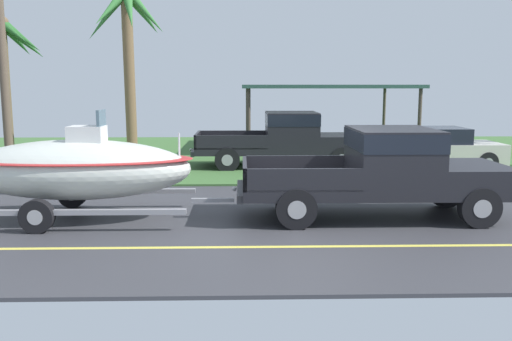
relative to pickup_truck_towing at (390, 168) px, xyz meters
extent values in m
cube|color=#38383D|center=(-1.81, -0.33, -1.07)|extent=(36.00, 8.00, 0.06)
cube|color=#3D6633|center=(-1.81, 10.67, -1.05)|extent=(36.00, 14.00, 0.11)
cube|color=#DBCC4C|center=(-1.81, -2.13, -1.04)|extent=(34.20, 0.12, 0.01)
cube|color=black|center=(-0.35, 0.00, -0.41)|extent=(5.46, 2.04, 0.22)
cube|color=black|center=(1.62, 0.00, -0.11)|extent=(1.53, 2.04, 0.38)
cube|color=black|center=(0.03, 0.00, 0.27)|extent=(1.64, 2.04, 1.13)
cube|color=black|center=(0.03, 0.00, 0.60)|extent=(1.66, 2.06, 0.38)
cube|color=black|center=(-1.93, 0.00, -0.28)|extent=(2.29, 2.04, 0.04)
cube|color=black|center=(-1.93, 0.98, -0.08)|extent=(2.29, 0.08, 0.45)
cube|color=black|center=(-1.93, -0.98, -0.08)|extent=(2.29, 0.08, 0.45)
cube|color=black|center=(-3.04, 0.00, -0.08)|extent=(0.08, 2.04, 0.45)
cube|color=#333338|center=(-3.14, 0.00, -0.47)|extent=(0.12, 1.84, 0.16)
sphere|color=#B2B2B7|center=(-3.26, 0.00, -0.42)|extent=(0.10, 0.10, 0.10)
cylinder|color=black|center=(1.54, 0.91, -0.64)|extent=(0.80, 0.28, 0.80)
cylinder|color=#9E9EA3|center=(1.54, 0.91, -0.64)|extent=(0.36, 0.29, 0.36)
cylinder|color=black|center=(1.54, -0.91, -0.64)|extent=(0.80, 0.28, 0.80)
cylinder|color=#9E9EA3|center=(1.54, -0.91, -0.64)|extent=(0.36, 0.29, 0.36)
cylinder|color=black|center=(-2.05, 0.91, -0.64)|extent=(0.80, 0.28, 0.80)
cylinder|color=#9E9EA3|center=(-2.05, 0.91, -0.64)|extent=(0.36, 0.29, 0.36)
cylinder|color=black|center=(-2.05, -0.91, -0.64)|extent=(0.80, 0.28, 0.80)
cylinder|color=#9E9EA3|center=(-2.05, -0.91, -0.64)|extent=(0.36, 0.29, 0.36)
cube|color=gray|center=(-3.71, 0.00, -0.66)|extent=(0.90, 0.10, 0.08)
cube|color=gray|center=(-6.49, 1.03, -0.66)|extent=(4.67, 0.12, 0.10)
cube|color=gray|center=(-6.49, -1.03, -0.66)|extent=(4.67, 0.12, 0.10)
cylinder|color=black|center=(-6.96, 1.09, -0.72)|extent=(0.64, 0.22, 0.64)
cylinder|color=#9E9EA3|center=(-6.96, 1.09, -0.72)|extent=(0.29, 0.23, 0.29)
cylinder|color=black|center=(-6.96, -1.09, -0.72)|extent=(0.64, 0.22, 0.64)
cylinder|color=#9E9EA3|center=(-6.96, -1.09, -0.72)|extent=(0.29, 0.23, 0.29)
ellipsoid|color=silver|center=(-6.49, 0.00, 0.00)|extent=(4.68, 2.00, 1.23)
ellipsoid|color=#B22626|center=(-6.49, 0.00, 0.22)|extent=(4.78, 2.04, 0.12)
cube|color=silver|center=(-6.26, 0.00, 0.57)|extent=(0.70, 0.60, 0.65)
cube|color=slate|center=(-5.96, 0.00, 1.05)|extent=(0.06, 0.56, 0.36)
cylinder|color=silver|center=(-4.39, 0.00, 0.50)|extent=(0.04, 0.04, 0.50)
cube|color=black|center=(-1.83, 7.03, -0.41)|extent=(5.60, 1.93, 0.22)
cube|color=black|center=(0.19, 7.03, -0.11)|extent=(1.57, 1.93, 0.38)
cube|color=black|center=(-1.44, 7.03, 0.27)|extent=(1.68, 1.93, 1.14)
cube|color=black|center=(-1.44, 7.03, 0.60)|extent=(1.70, 1.95, 0.38)
cube|color=black|center=(-3.45, 7.03, -0.28)|extent=(2.35, 1.93, 0.04)
cube|color=black|center=(-3.45, 7.96, -0.08)|extent=(2.35, 0.08, 0.45)
cube|color=black|center=(-3.45, 6.11, -0.08)|extent=(2.35, 0.08, 0.45)
cube|color=black|center=(-4.59, 7.03, -0.08)|extent=(0.08, 1.93, 0.45)
cube|color=#333338|center=(-4.69, 7.03, -0.47)|extent=(0.12, 1.74, 0.16)
sphere|color=#B2B2B7|center=(-4.81, 7.03, -0.42)|extent=(0.10, 0.10, 0.10)
cylinder|color=black|center=(0.11, 7.89, -0.64)|extent=(0.80, 0.28, 0.80)
cylinder|color=#9E9EA3|center=(0.11, 7.89, -0.64)|extent=(0.36, 0.29, 0.36)
cylinder|color=black|center=(0.11, 6.18, -0.64)|extent=(0.80, 0.28, 0.80)
cylinder|color=#9E9EA3|center=(0.11, 6.18, -0.64)|extent=(0.36, 0.29, 0.36)
cylinder|color=black|center=(-3.57, 7.89, -0.64)|extent=(0.80, 0.28, 0.80)
cylinder|color=#9E9EA3|center=(-3.57, 7.89, -0.64)|extent=(0.36, 0.29, 0.36)
cylinder|color=black|center=(-3.57, 6.18, -0.64)|extent=(0.80, 0.28, 0.80)
cylinder|color=#9E9EA3|center=(-3.57, 6.18, -0.64)|extent=(0.36, 0.29, 0.36)
cube|color=beige|center=(3.25, 6.69, -0.51)|extent=(4.35, 1.83, 0.70)
cube|color=black|center=(3.04, 6.69, 0.09)|extent=(2.44, 1.68, 0.50)
cylinder|color=black|center=(4.73, 7.52, -0.71)|extent=(0.66, 0.22, 0.66)
cylinder|color=#9E9EA3|center=(4.73, 7.52, -0.71)|extent=(0.30, 0.23, 0.30)
cylinder|color=black|center=(4.73, 5.87, -0.71)|extent=(0.66, 0.22, 0.66)
cylinder|color=#9E9EA3|center=(4.73, 5.87, -0.71)|extent=(0.30, 0.23, 0.30)
cylinder|color=black|center=(1.78, 7.52, -0.71)|extent=(0.66, 0.22, 0.66)
cylinder|color=#9E9EA3|center=(1.78, 7.52, -0.71)|extent=(0.30, 0.23, 0.30)
cylinder|color=black|center=(1.78, 5.87, -0.71)|extent=(0.66, 0.22, 0.66)
cylinder|color=#9E9EA3|center=(1.78, 5.87, -0.71)|extent=(0.30, 0.23, 0.30)
cylinder|color=#4C4238|center=(3.72, 14.94, 0.28)|extent=(0.14, 0.14, 2.64)
cylinder|color=#4C4238|center=(3.72, 9.64, 0.28)|extent=(0.14, 0.14, 2.64)
cylinder|color=#4C4238|center=(-2.84, 14.94, 0.28)|extent=(0.14, 0.14, 2.64)
cylinder|color=#4C4238|center=(-2.84, 9.64, 0.28)|extent=(0.14, 0.14, 2.64)
cube|color=#2D5647|center=(0.44, 12.29, 1.67)|extent=(7.06, 5.80, 0.14)
cylinder|color=brown|center=(-6.63, 6.36, 1.78)|extent=(0.34, 0.52, 5.66)
cone|color=#387A38|center=(-6.09, 6.41, 3.98)|extent=(1.36, 0.45, 1.47)
cone|color=#387A38|center=(-6.27, 7.04, 4.03)|extent=(1.21, 1.78, 1.50)
cone|color=#387A38|center=(-6.84, 6.88, 4.06)|extent=(0.82, 1.39, 1.34)
cone|color=#387A38|center=(-7.25, 6.37, 3.87)|extent=(1.47, 0.35, 1.68)
cone|color=#387A38|center=(-7.01, 5.88, 4.05)|extent=(1.17, 1.36, 1.38)
cone|color=#387A38|center=(-6.48, 5.94, 4.01)|extent=(0.76, 1.25, 1.43)
cylinder|color=brown|center=(-11.15, 7.87, 1.37)|extent=(0.30, 0.32, 4.83)
cone|color=#286028|center=(-10.55, 7.91, 3.33)|extent=(1.46, 0.48, 1.22)
cone|color=#286028|center=(-10.61, 8.23, 3.24)|extent=(1.51, 1.18, 1.40)
cone|color=#286028|center=(-11.04, 8.76, 3.31)|extent=(0.61, 1.99, 1.28)
cone|color=#286028|center=(-10.62, 7.53, 3.44)|extent=(1.34, 1.00, 0.94)
sphere|color=brown|center=(-11.15, 7.87, 3.79)|extent=(0.48, 0.48, 0.48)
cylinder|color=brown|center=(-9.76, 4.51, 2.57)|extent=(0.24, 0.24, 7.23)
camera|label=1|loc=(-3.09, -11.24, 1.71)|focal=38.47mm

